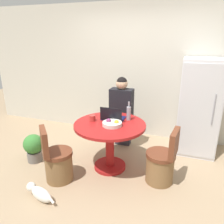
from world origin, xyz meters
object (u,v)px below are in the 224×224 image
at_px(potted_plant, 34,147).
at_px(chair_right_side, 161,164).
at_px(cat, 40,193).
at_px(dining_table, 110,136).
at_px(laptop, 113,117).
at_px(chair_near_left_corner, 57,163).
at_px(fruit_bowl, 112,124).
at_px(person_seated, 122,110).
at_px(bottle, 129,113).
at_px(refrigerator, 199,107).

bearing_deg(potted_plant, chair_right_side, 3.75).
height_order(cat, potted_plant, potted_plant).
xyz_separation_m(dining_table, laptop, (-0.01, 0.17, 0.24)).
height_order(chair_near_left_corner, fruit_bowl, fruit_bowl).
height_order(person_seated, cat, person_seated).
distance_m(chair_near_left_corner, bottle, 1.28).
height_order(fruit_bowl, potted_plant, fruit_bowl).
bearing_deg(dining_table, cat, -121.34).
bearing_deg(chair_near_left_corner, fruit_bowl, -95.82).
bearing_deg(chair_near_left_corner, chair_right_side, -114.37).
xyz_separation_m(chair_near_left_corner, person_seated, (0.56, 1.30, 0.44)).
bearing_deg(refrigerator, chair_near_left_corner, -139.46).
bearing_deg(bottle, dining_table, -132.50).
relative_size(chair_right_side, person_seated, 0.62).
height_order(refrigerator, chair_right_side, refrigerator).
distance_m(person_seated, cat, 1.93).
bearing_deg(fruit_bowl, laptop, 106.98).
xyz_separation_m(dining_table, person_seated, (-0.04, 0.76, 0.17)).
relative_size(chair_right_side, potted_plant, 1.74).
bearing_deg(dining_table, chair_right_side, -6.80).
bearing_deg(chair_right_side, bottle, -113.34).
bearing_deg(person_seated, chair_right_side, 134.53).
bearing_deg(laptop, bottle, -163.57).
distance_m(chair_near_left_corner, potted_plant, 0.72).
xyz_separation_m(chair_near_left_corner, fruit_bowl, (0.66, 0.48, 0.50)).
height_order(refrigerator, fruit_bowl, refrigerator).
distance_m(chair_near_left_corner, cat, 0.47).
bearing_deg(chair_near_left_corner, refrigerator, -91.41).
distance_m(refrigerator, person_seated, 1.33).
xyz_separation_m(laptop, fruit_bowl, (0.07, -0.23, -0.01)).
distance_m(chair_near_left_corner, person_seated, 1.48).
bearing_deg(fruit_bowl, chair_near_left_corner, -143.87).
relative_size(person_seated, potted_plant, 2.81).
height_order(dining_table, potted_plant, dining_table).
relative_size(refrigerator, person_seated, 1.24).
bearing_deg(fruit_bowl, bottle, 61.45).
height_order(refrigerator, cat, refrigerator).
xyz_separation_m(chair_near_left_corner, laptop, (0.59, 0.71, 0.51)).
xyz_separation_m(refrigerator, potted_plant, (-2.51, -1.28, -0.56)).
relative_size(laptop, potted_plant, 0.73).
xyz_separation_m(person_seated, bottle, (0.26, -0.52, 0.14)).
bearing_deg(person_seated, chair_near_left_corner, 66.53).
xyz_separation_m(cat, potted_plant, (-0.66, 0.75, 0.16)).
bearing_deg(potted_plant, fruit_bowl, 7.44).
bearing_deg(chair_right_side, chair_near_left_corner, -65.63).
height_order(fruit_bowl, bottle, bottle).
bearing_deg(dining_table, bottle, 47.50).
height_order(chair_near_left_corner, potted_plant, chair_near_left_corner).
distance_m(cat, potted_plant, 1.01).
distance_m(refrigerator, chair_right_side, 1.34).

